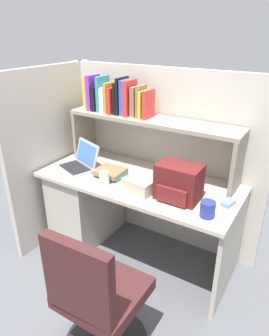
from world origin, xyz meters
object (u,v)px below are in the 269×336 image
object	(u,v)px
laptop	(80,163)
paper_cup	(104,178)
computer_mouse	(228,203)
snack_canister	(208,209)
tissue_box	(138,186)
office_chair	(99,306)
backpack	(178,183)

from	to	relation	value
laptop	paper_cup	bearing A→B (deg)	-20.91
computer_mouse	snack_canister	size ratio (longest dim) A/B	0.98
paper_cup	tissue_box	bearing A→B (deg)	7.52
laptop	tissue_box	size ratio (longest dim) A/B	1.73
laptop	computer_mouse	size ratio (longest dim) A/B	3.66
paper_cup	office_chair	world-z (taller)	office_chair
tissue_box	office_chair	world-z (taller)	office_chair
computer_mouse	paper_cup	size ratio (longest dim) A/B	0.95
office_chair	tissue_box	bearing A→B (deg)	-78.20
backpack	office_chair	size ratio (longest dim) A/B	0.32
paper_cup	office_chair	distance (m)	0.92
paper_cup	office_chair	size ratio (longest dim) A/B	0.12
laptop	office_chair	size ratio (longest dim) A/B	0.41
laptop	snack_canister	size ratio (longest dim) A/B	3.58
tissue_box	computer_mouse	bearing A→B (deg)	23.11
tissue_box	paper_cup	bearing A→B (deg)	-164.71
backpack	paper_cup	size ratio (longest dim) A/B	2.73
computer_mouse	paper_cup	xyz separation A→B (m)	(-0.89, -0.20, 0.04)
laptop	office_chair	world-z (taller)	laptop
computer_mouse	office_chair	size ratio (longest dim) A/B	0.11
laptop	computer_mouse	world-z (taller)	laptop
snack_canister	office_chair	bearing A→B (deg)	-117.09
paper_cup	tissue_box	xyz separation A→B (m)	(0.28, 0.04, -0.00)
laptop	computer_mouse	bearing A→B (deg)	3.03
snack_canister	backpack	bearing A→B (deg)	156.79
computer_mouse	snack_canister	bearing A→B (deg)	-95.49
backpack	tissue_box	bearing A→B (deg)	-166.39
laptop	backpack	xyz separation A→B (m)	(0.92, -0.03, 0.07)
snack_canister	office_chair	world-z (taller)	office_chair
backpack	office_chair	bearing A→B (deg)	-97.09
computer_mouse	tissue_box	bearing A→B (deg)	-150.27
computer_mouse	tissue_box	distance (m)	0.64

